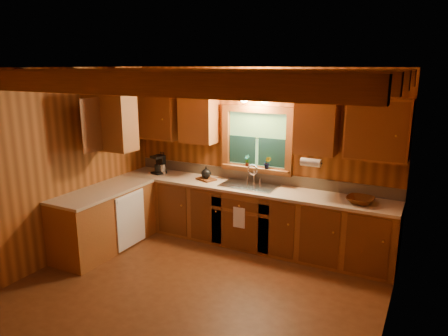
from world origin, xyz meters
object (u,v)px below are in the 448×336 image
wicker_basket (360,200)px  coffee_maker (159,164)px  sink (249,189)px  cutting_board (206,179)px

wicker_basket → coffee_maker: bearing=178.4°
coffee_maker → wicker_basket: coffee_maker is taller
sink → coffee_maker: 1.62m
coffee_maker → cutting_board: coffee_maker is taller
cutting_board → wicker_basket: 2.32m
sink → wicker_basket: bearing=-2.5°
sink → cutting_board: bearing=179.8°
sink → wicker_basket: size_ratio=2.35×
cutting_board → wicker_basket: bearing=19.3°
sink → cutting_board: sink is taller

